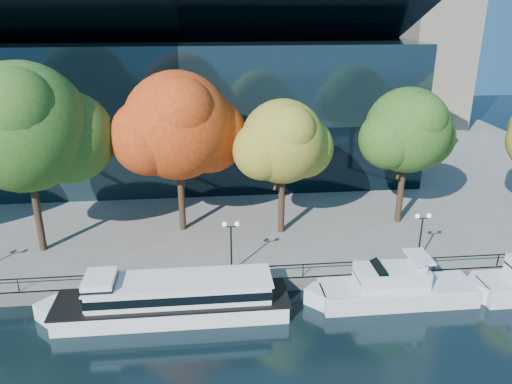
{
  "coord_description": "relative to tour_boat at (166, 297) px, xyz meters",
  "views": [
    {
      "loc": [
        -1.68,
        -28.2,
        19.73
      ],
      "look_at": [
        2.04,
        8.0,
        5.92
      ],
      "focal_mm": 35.0,
      "sensor_mm": 36.0,
      "label": 1
    }
  ],
  "objects": [
    {
      "name": "ground",
      "position": [
        4.71,
        -0.84,
        -1.37
      ],
      "size": [
        160.0,
        160.0,
        0.0
      ],
      "primitive_type": "plane",
      "color": "black",
      "rests_on": "ground"
    },
    {
      "name": "promenade",
      "position": [
        4.71,
        35.53,
        -0.87
      ],
      "size": [
        90.0,
        67.08,
        1.0
      ],
      "color": "slate",
      "rests_on": "ground"
    },
    {
      "name": "railing",
      "position": [
        4.71,
        2.41,
        0.57
      ],
      "size": [
        88.2,
        0.08,
        0.99
      ],
      "color": "black",
      "rests_on": "promenade"
    },
    {
      "name": "convention_building",
      "position": [
        0.71,
        30.95,
        7.14
      ],
      "size": [
        50.0,
        24.57,
        21.43
      ],
      "color": "black",
      "rests_on": "ground"
    },
    {
      "name": "tour_boat",
      "position": [
        0.0,
        0.0,
        0.0
      ],
      "size": [
        16.93,
        3.78,
        3.21
      ],
      "color": "white",
      "rests_on": "ground"
    },
    {
      "name": "cruiser_near",
      "position": [
        15.52,
        0.07,
        -0.28
      ],
      "size": [
        12.04,
        3.1,
        3.49
      ],
      "color": "silver",
      "rests_on": "ground"
    },
    {
      "name": "tree_1",
      "position": [
        -10.23,
        8.65,
        9.55
      ],
      "size": [
        12.15,
        9.96,
        14.99
      ],
      "color": "black",
      "rests_on": "promenade"
    },
    {
      "name": "tree_2",
      "position": [
        0.89,
        11.49,
        8.77
      ],
      "size": [
        11.19,
        9.17,
        13.8
      ],
      "color": "black",
      "rests_on": "promenade"
    },
    {
      "name": "tree_3",
      "position": [
        9.4,
        10.12,
        7.6
      ],
      "size": [
        8.68,
        7.12,
        11.6
      ],
      "color": "black",
      "rests_on": "promenade"
    },
    {
      "name": "tree_4",
      "position": [
        20.38,
        11.21,
        7.99
      ],
      "size": [
        9.17,
        7.52,
        12.19
      ],
      "color": "black",
      "rests_on": "promenade"
    },
    {
      "name": "lamp_1",
      "position": [
        4.56,
        3.66,
        2.61
      ],
      "size": [
        1.26,
        0.36,
        4.03
      ],
      "color": "black",
      "rests_on": "promenade"
    },
    {
      "name": "lamp_2",
      "position": [
        18.95,
        3.66,
        2.61
      ],
      "size": [
        1.26,
        0.36,
        4.03
      ],
      "color": "black",
      "rests_on": "promenade"
    }
  ]
}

